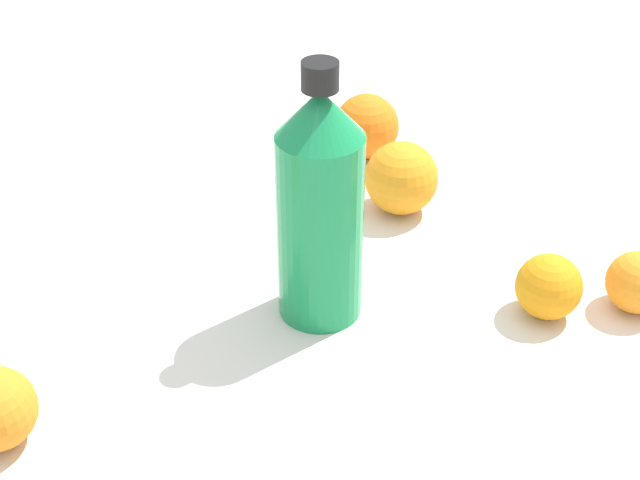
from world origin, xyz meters
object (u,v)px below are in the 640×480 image
Objects in this scene: water_bottle at (320,205)px; orange_3 at (549,287)px; orange_2 at (638,282)px; orange_4 at (367,126)px; orange_1 at (401,178)px.

water_bottle is 4.03× the size of orange_3.
orange_2 is at bearing -94.25° from water_bottle.
water_bottle is 0.32m from orange_4.
orange_3 is at bearing 97.79° from orange_4.
orange_1 reaches higher than orange_3.
orange_4 reaches higher than orange_2.
orange_3 is 0.80× the size of orange_4.
water_bottle is 3.12× the size of orange_1.
orange_4 is (0.13, -0.37, 0.01)m from orange_2.
orange_3 is at bearing -96.43° from water_bottle.
water_bottle is at bearing -21.16° from orange_3.
water_bottle is 0.21m from orange_1.
orange_1 is 1.03× the size of orange_4.
water_bottle is at bearing 44.04° from orange_1.
orange_1 is at bearing -31.23° from water_bottle.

